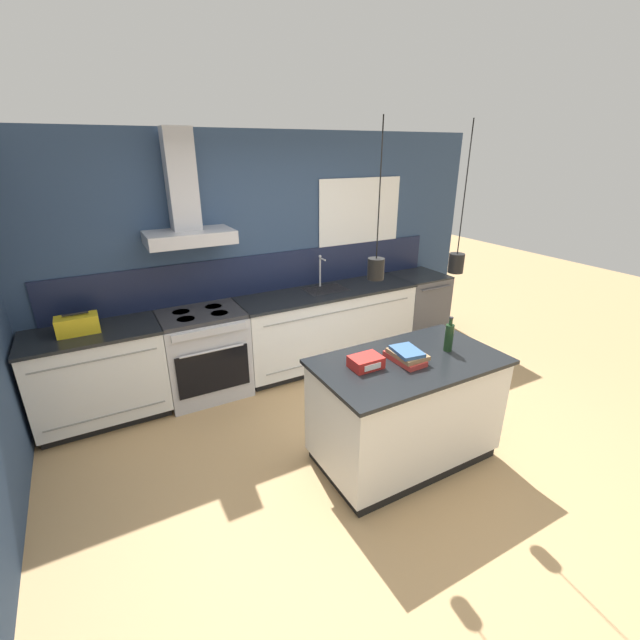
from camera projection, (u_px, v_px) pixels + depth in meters
ground_plane at (362, 461)px, 3.56m from camera, size 16.00×16.00×0.00m
wall_back at (259, 253)px, 4.66m from camera, size 5.60×2.28×2.60m
counter_run_left at (100, 376)px, 3.96m from camera, size 1.15×0.64×0.91m
counter_run_sink at (327, 326)px, 5.05m from camera, size 2.11×0.64×1.28m
oven_range at (205, 354)px, 4.39m from camera, size 0.82×0.66×0.91m
dishwasher at (416, 308)px, 5.65m from camera, size 0.62×0.65×0.91m
kitchen_island at (405, 410)px, 3.44m from camera, size 1.47×0.83×0.91m
bottle_on_island at (449, 337)px, 3.39m from camera, size 0.07×0.07×0.29m
book_stack at (406, 355)px, 3.24m from camera, size 0.22×0.33×0.10m
red_supply_box at (366, 362)px, 3.15m from camera, size 0.23×0.18×0.09m
yellow_toolbox at (78, 325)px, 3.72m from camera, size 0.34×0.18×0.19m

